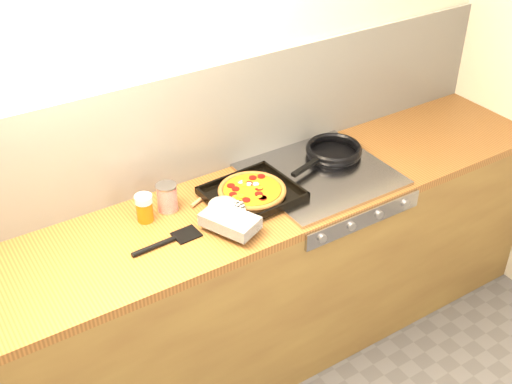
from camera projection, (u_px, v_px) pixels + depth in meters
room_shell at (197, 126)px, 2.71m from camera, size 3.20×3.20×3.20m
counter_run at (235, 288)px, 2.90m from camera, size 3.20×0.62×0.90m
stovetop at (320, 175)px, 2.85m from camera, size 0.60×0.56×0.02m
pizza_on_tray at (245, 199)px, 2.63m from camera, size 0.49×0.44×0.06m
frying_pan at (333, 151)px, 2.95m from camera, size 0.45×0.32×0.04m
tomato_can at (167, 198)px, 2.60m from camera, size 0.09×0.09×0.12m
juice_glass at (144, 208)px, 2.54m from camera, size 0.08×0.08×0.12m
wooden_spoon at (217, 186)px, 2.76m from camera, size 0.28×0.15×0.02m
black_spatula at (168, 241)px, 2.45m from camera, size 0.28×0.09×0.02m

